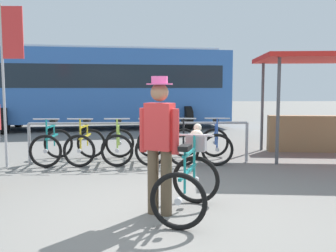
{
  "coord_description": "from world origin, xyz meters",
  "views": [
    {
      "loc": [
        0.07,
        -4.6,
        1.58
      ],
      "look_at": [
        0.22,
        1.17,
        1.0
      ],
      "focal_mm": 40.42,
      "sensor_mm": 36.0,
      "label": 1
    }
  ],
  "objects_px": {
    "racked_bike_teal": "(52,145)",
    "racked_bike_orange": "(151,145)",
    "banner_flag": "(9,55)",
    "racked_bike_lime": "(118,145)",
    "racked_bike_black": "(184,144)",
    "market_stall": "(323,96)",
    "racked_bike_blue": "(216,144)",
    "featured_bicycle": "(190,175)",
    "racked_bike_yellow": "(85,145)",
    "person_with_featured_bike": "(160,140)",
    "bus_distant": "(99,84)"
  },
  "relations": [
    {
      "from": "person_with_featured_bike",
      "to": "featured_bicycle",
      "type": "bearing_deg",
      "value": 9.98
    },
    {
      "from": "racked_bike_orange",
      "to": "market_stall",
      "type": "xyz_separation_m",
      "value": [
        4.03,
        0.76,
        1.03
      ]
    },
    {
      "from": "racked_bike_blue",
      "to": "featured_bicycle",
      "type": "relative_size",
      "value": 0.93
    },
    {
      "from": "market_stall",
      "to": "racked_bike_lime",
      "type": "bearing_deg",
      "value": -170.64
    },
    {
      "from": "racked_bike_black",
      "to": "market_stall",
      "type": "distance_m",
      "value": 3.56
    },
    {
      "from": "racked_bike_blue",
      "to": "market_stall",
      "type": "height_order",
      "value": "market_stall"
    },
    {
      "from": "featured_bicycle",
      "to": "person_with_featured_bike",
      "type": "bearing_deg",
      "value": -170.02
    },
    {
      "from": "market_stall",
      "to": "banner_flag",
      "type": "xyz_separation_m",
      "value": [
        -6.78,
        -1.27,
        0.84
      ]
    },
    {
      "from": "featured_bicycle",
      "to": "racked_bike_lime",
      "type": "bearing_deg",
      "value": 110.64
    },
    {
      "from": "racked_bike_blue",
      "to": "banner_flag",
      "type": "bearing_deg",
      "value": -172.63
    },
    {
      "from": "racked_bike_teal",
      "to": "racked_bike_yellow",
      "type": "xyz_separation_m",
      "value": [
        0.7,
        0.02,
        0.0
      ]
    },
    {
      "from": "racked_bike_lime",
      "to": "bus_distant",
      "type": "distance_m",
      "value": 7.09
    },
    {
      "from": "featured_bicycle",
      "to": "racked_bike_blue",
      "type": "bearing_deg",
      "value": 75.98
    },
    {
      "from": "racked_bike_black",
      "to": "market_stall",
      "type": "height_order",
      "value": "market_stall"
    },
    {
      "from": "person_with_featured_bike",
      "to": "banner_flag",
      "type": "distance_m",
      "value": 4.32
    },
    {
      "from": "racked_bike_blue",
      "to": "person_with_featured_bike",
      "type": "height_order",
      "value": "person_with_featured_bike"
    },
    {
      "from": "featured_bicycle",
      "to": "banner_flag",
      "type": "xyz_separation_m",
      "value": [
        -3.31,
        2.84,
        1.74
      ]
    },
    {
      "from": "racked_bike_yellow",
      "to": "racked_bike_orange",
      "type": "xyz_separation_m",
      "value": [
        1.4,
        0.03,
        -0.0
      ]
    },
    {
      "from": "racked_bike_black",
      "to": "featured_bicycle",
      "type": "distance_m",
      "value": 3.37
    },
    {
      "from": "banner_flag",
      "to": "racked_bike_lime",
      "type": "bearing_deg",
      "value": 13.43
    },
    {
      "from": "featured_bicycle",
      "to": "racked_bike_teal",
      "type": "bearing_deg",
      "value": 128.81
    },
    {
      "from": "racked_bike_orange",
      "to": "market_stall",
      "type": "height_order",
      "value": "market_stall"
    },
    {
      "from": "racked_bike_teal",
      "to": "racked_bike_orange",
      "type": "relative_size",
      "value": 1.0
    },
    {
      "from": "racked_bike_blue",
      "to": "bus_distant",
      "type": "relative_size",
      "value": 0.11
    },
    {
      "from": "racked_bike_yellow",
      "to": "market_stall",
      "type": "distance_m",
      "value": 5.58
    },
    {
      "from": "racked_bike_teal",
      "to": "racked_bike_blue",
      "type": "relative_size",
      "value": 0.97
    },
    {
      "from": "person_with_featured_bike",
      "to": "racked_bike_blue",
      "type": "bearing_deg",
      "value": 70.36
    },
    {
      "from": "racked_bike_yellow",
      "to": "racked_bike_blue",
      "type": "distance_m",
      "value": 2.8
    },
    {
      "from": "featured_bicycle",
      "to": "racked_bike_black",
      "type": "bearing_deg",
      "value": 87.55
    },
    {
      "from": "racked_bike_black",
      "to": "racked_bike_blue",
      "type": "bearing_deg",
      "value": 1.28
    },
    {
      "from": "racked_bike_lime",
      "to": "market_stall",
      "type": "xyz_separation_m",
      "value": [
        4.73,
        0.78,
        1.03
      ]
    },
    {
      "from": "racked_bike_yellow",
      "to": "racked_bike_blue",
      "type": "relative_size",
      "value": 0.98
    },
    {
      "from": "racked_bike_lime",
      "to": "person_with_featured_bike",
      "type": "relative_size",
      "value": 0.64
    },
    {
      "from": "racked_bike_orange",
      "to": "banner_flag",
      "type": "xyz_separation_m",
      "value": [
        -2.75,
        -0.51,
        1.86
      ]
    },
    {
      "from": "person_with_featured_bike",
      "to": "market_stall",
      "type": "height_order",
      "value": "market_stall"
    },
    {
      "from": "racked_bike_lime",
      "to": "market_stall",
      "type": "height_order",
      "value": "market_stall"
    },
    {
      "from": "racked_bike_lime",
      "to": "featured_bicycle",
      "type": "bearing_deg",
      "value": -69.36
    },
    {
      "from": "racked_bike_lime",
      "to": "featured_bicycle",
      "type": "relative_size",
      "value": 0.89
    },
    {
      "from": "racked_bike_orange",
      "to": "banner_flag",
      "type": "distance_m",
      "value": 3.36
    },
    {
      "from": "racked_bike_yellow",
      "to": "bus_distant",
      "type": "distance_m",
      "value": 7.0
    },
    {
      "from": "bus_distant",
      "to": "banner_flag",
      "type": "height_order",
      "value": "banner_flag"
    },
    {
      "from": "racked_bike_orange",
      "to": "racked_bike_black",
      "type": "bearing_deg",
      "value": 1.28
    },
    {
      "from": "racked_bike_blue",
      "to": "featured_bicycle",
      "type": "distance_m",
      "value": 3.49
    },
    {
      "from": "market_stall",
      "to": "racked_bike_blue",
      "type": "bearing_deg",
      "value": -164.43
    },
    {
      "from": "racked_bike_black",
      "to": "featured_bicycle",
      "type": "height_order",
      "value": "featured_bicycle"
    },
    {
      "from": "racked_bike_orange",
      "to": "racked_bike_black",
      "type": "distance_m",
      "value": 0.7
    },
    {
      "from": "racked_bike_orange",
      "to": "racked_bike_blue",
      "type": "xyz_separation_m",
      "value": [
        1.4,
        0.03,
        0.0
      ]
    },
    {
      "from": "racked_bike_teal",
      "to": "racked_bike_blue",
      "type": "height_order",
      "value": "same"
    },
    {
      "from": "racked_bike_yellow",
      "to": "market_stall",
      "type": "bearing_deg",
      "value": 8.33
    },
    {
      "from": "racked_bike_black",
      "to": "person_with_featured_bike",
      "type": "xyz_separation_m",
      "value": [
        -0.53,
        -3.43,
        0.58
      ]
    }
  ]
}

